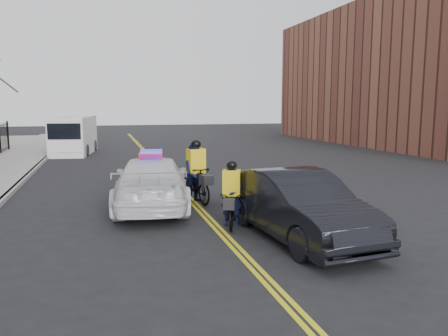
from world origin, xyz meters
name	(u,v)px	position (x,y,z in m)	size (l,w,h in m)	color
ground	(211,222)	(0.00, 0.00, 0.00)	(120.00, 120.00, 0.00)	black
center_line_left	(167,176)	(-0.08, 8.00, 0.01)	(0.10, 60.00, 0.01)	gold
center_line_right	(170,176)	(0.08, 8.00, 0.01)	(0.10, 60.00, 0.01)	gold
curb	(23,181)	(-6.00, 8.00, 0.07)	(0.20, 60.00, 0.15)	gray
building_across	(429,75)	(22.00, 18.00, 5.50)	(12.00, 30.00, 11.00)	brown
police_cruiser	(152,182)	(-1.35, 2.19, 0.79)	(2.88, 5.66, 1.74)	silver
dark_sedan	(298,205)	(1.63, -1.97, 0.80)	(1.70, 4.88, 1.61)	black
cargo_van	(74,136)	(-4.58, 18.70, 1.18)	(2.81, 5.97, 2.41)	silver
cyclist_near	(232,203)	(0.43, -0.47, 0.60)	(1.24, 1.87, 1.74)	black
cyclist_far	(196,178)	(0.12, 2.51, 0.81)	(1.06, 2.12, 2.06)	black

